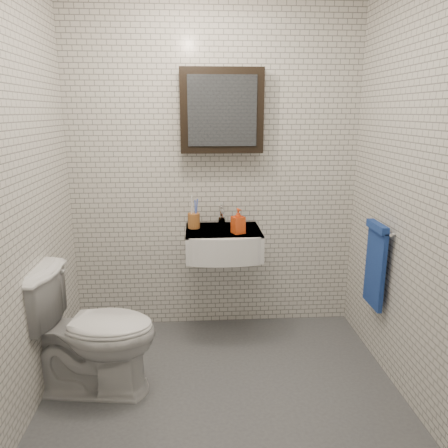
# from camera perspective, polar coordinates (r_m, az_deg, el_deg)

# --- Properties ---
(ground) EXTENTS (2.20, 2.00, 0.01)m
(ground) POSITION_cam_1_polar(r_m,az_deg,el_deg) (2.88, -0.11, -21.41)
(ground) COLOR #484B50
(ground) RESTS_ON ground
(room_shell) EXTENTS (2.22, 2.02, 2.51)m
(room_shell) POSITION_cam_1_polar(r_m,az_deg,el_deg) (2.35, -0.13, 8.87)
(room_shell) COLOR silver
(room_shell) RESTS_ON ground
(washbasin) EXTENTS (0.55, 0.50, 0.20)m
(washbasin) POSITION_cam_1_polar(r_m,az_deg,el_deg) (3.21, -0.07, -2.53)
(washbasin) COLOR white
(washbasin) RESTS_ON room_shell
(faucet) EXTENTS (0.06, 0.20, 0.15)m
(faucet) POSITION_cam_1_polar(r_m,az_deg,el_deg) (3.36, -0.29, 1.09)
(faucet) COLOR silver
(faucet) RESTS_ON washbasin
(mirror_cabinet) EXTENTS (0.60, 0.15, 0.60)m
(mirror_cabinet) POSITION_cam_1_polar(r_m,az_deg,el_deg) (3.26, -0.31, 14.55)
(mirror_cabinet) COLOR black
(mirror_cabinet) RESTS_ON room_shell
(towel_rail) EXTENTS (0.09, 0.30, 0.58)m
(towel_rail) POSITION_cam_1_polar(r_m,az_deg,el_deg) (3.09, 19.20, -4.67)
(towel_rail) COLOR silver
(towel_rail) RESTS_ON room_shell
(toothbrush_cup) EXTENTS (0.11, 0.11, 0.25)m
(toothbrush_cup) POSITION_cam_1_polar(r_m,az_deg,el_deg) (3.26, -3.96, 0.54)
(toothbrush_cup) COLOR #9F5C27
(toothbrush_cup) RESTS_ON washbasin
(soap_bottle) EXTENTS (0.11, 0.11, 0.18)m
(soap_bottle) POSITION_cam_1_polar(r_m,az_deg,el_deg) (3.11, 1.86, 0.40)
(soap_bottle) COLOR orange
(soap_bottle) RESTS_ON washbasin
(toilet) EXTENTS (0.84, 0.55, 0.81)m
(toilet) POSITION_cam_1_polar(r_m,az_deg,el_deg) (2.85, -16.99, -13.14)
(toilet) COLOR white
(toilet) RESTS_ON ground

